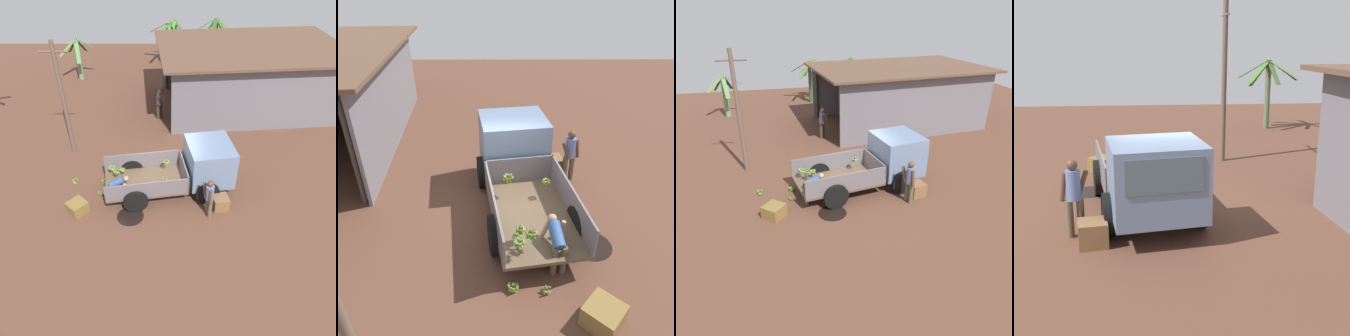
% 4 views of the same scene
% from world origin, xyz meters
% --- Properties ---
extents(ground, '(36.00, 36.00, 0.00)m').
position_xyz_m(ground, '(0.00, 0.00, 0.00)').
color(ground, brown).
extents(mud_patch_0, '(1.01, 1.01, 0.01)m').
position_xyz_m(mud_patch_0, '(-1.33, -2.09, 0.00)').
color(mud_patch_0, black).
rests_on(mud_patch_0, ground).
extents(cargo_truck, '(5.20, 2.75, 2.02)m').
position_xyz_m(cargo_truck, '(1.22, -0.39, 1.08)').
color(cargo_truck, brown).
rests_on(cargo_truck, ground).
extents(person_foreground_visitor, '(0.45, 0.63, 1.66)m').
position_xyz_m(person_foreground_visitor, '(1.56, -2.01, 0.92)').
color(person_foreground_visitor, brown).
rests_on(person_foreground_visitor, ground).
extents(person_worker_loading, '(0.82, 0.63, 1.09)m').
position_xyz_m(person_worker_loading, '(-1.90, -1.15, 0.68)').
color(person_worker_loading, brown).
rests_on(person_worker_loading, ground).
extents(banana_bunch_on_ground_0, '(0.25, 0.25, 0.19)m').
position_xyz_m(banana_bunch_on_ground_0, '(-2.59, -0.22, 0.11)').
color(banana_bunch_on_ground_0, '#4A4330').
rests_on(banana_bunch_on_ground_0, ground).
extents(banana_bunch_on_ground_1, '(0.21, 0.20, 0.16)m').
position_xyz_m(banana_bunch_on_ground_1, '(-2.64, -0.89, 0.09)').
color(banana_bunch_on_ground_1, brown).
rests_on(banana_bunch_on_ground_1, ground).
extents(banana_bunch_on_ground_3, '(0.21, 0.21, 0.17)m').
position_xyz_m(banana_bunch_on_ground_3, '(-3.37, -1.90, 0.10)').
color(banana_bunch_on_ground_3, brown).
rests_on(banana_bunch_on_ground_3, ground).
extents(wooden_crate_0, '(0.91, 0.91, 0.46)m').
position_xyz_m(wooden_crate_0, '(-3.33, -1.84, 0.23)').
color(wooden_crate_0, brown).
rests_on(wooden_crate_0, ground).
extents(wooden_crate_1, '(0.67, 0.67, 0.52)m').
position_xyz_m(wooden_crate_1, '(2.06, -1.61, 0.26)').
color(wooden_crate_1, brown).
rests_on(wooden_crate_1, ground).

